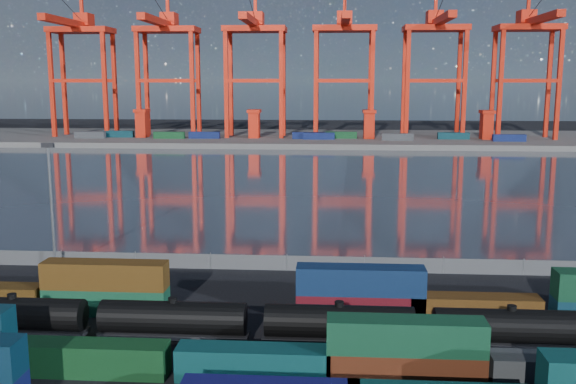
{
  "coord_description": "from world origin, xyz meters",
  "views": [
    {
      "loc": [
        5.62,
        -51.99,
        24.31
      ],
      "look_at": [
        0.0,
        30.0,
        10.0
      ],
      "focal_mm": 40.0,
      "sensor_mm": 36.0,
      "label": 1
    }
  ],
  "objects": [
    {
      "name": "ground",
      "position": [
        0.0,
        0.0,
        0.0
      ],
      "size": [
        700.0,
        700.0,
        0.0
      ],
      "primitive_type": "plane",
      "color": "black",
      "rests_on": "ground"
    },
    {
      "name": "harbor_water",
      "position": [
        0.0,
        105.0,
        0.01
      ],
      "size": [
        700.0,
        700.0,
        0.0
      ],
      "primitive_type": "plane",
      "color": "#303945",
      "rests_on": "ground"
    },
    {
      "name": "far_quay",
      "position": [
        0.0,
        210.0,
        1.0
      ],
      "size": [
        700.0,
        70.0,
        2.0
      ],
      "primitive_type": "cube",
      "color": "#514F4C",
      "rests_on": "ground"
    },
    {
      "name": "distant_mountains",
      "position": [
        63.02,
        1600.0,
        220.29
      ],
      "size": [
        2470.0,
        1100.0,
        520.0
      ],
      "color": "#1E2630",
      "rests_on": "ground"
    },
    {
      "name": "container_row_mid",
      "position": [
        -7.13,
        -2.77,
        1.97
      ],
      "size": [
        142.41,
        2.58,
        5.51
      ],
      "color": "#444849",
      "rests_on": "ground"
    },
    {
      "name": "container_row_north",
      "position": [
        8.87,
        11.18,
        2.07
      ],
      "size": [
        142.21,
        2.66,
        5.67
      ],
      "color": "#0F144E",
      "rests_on": "ground"
    },
    {
      "name": "tanker_string",
      "position": [
        -1.28,
        4.27,
        2.19
      ],
      "size": [
        122.69,
        3.05,
        4.36
      ],
      "color": "black",
      "rests_on": "ground"
    },
    {
      "name": "waterfront_fence",
      "position": [
        -0.0,
        28.0,
        1.0
      ],
      "size": [
        160.12,
        0.12,
        2.2
      ],
      "color": "#595B5E",
      "rests_on": "ground"
    },
    {
      "name": "yard_light_mast",
      "position": [
        -30.0,
        26.0,
        9.3
      ],
      "size": [
        1.6,
        0.4,
        16.6
      ],
      "color": "slate",
      "rests_on": "ground"
    },
    {
      "name": "gantry_cranes",
      "position": [
        -7.5,
        203.31,
        39.09
      ],
      "size": [
        199.53,
        47.09,
        63.77
      ],
      "color": "red",
      "rests_on": "ground"
    },
    {
      "name": "quay_containers",
      "position": [
        -11.0,
        195.46,
        3.3
      ],
      "size": [
        172.58,
        10.99,
        2.6
      ],
      "color": "navy",
      "rests_on": "far_quay"
    },
    {
      "name": "straddle_carriers",
      "position": [
        -2.5,
        200.0,
        7.82
      ],
      "size": [
        140.0,
        7.0,
        11.1
      ],
      "color": "red",
      "rests_on": "far_quay"
    }
  ]
}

